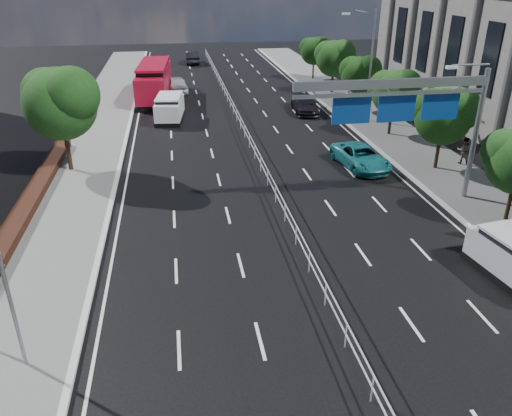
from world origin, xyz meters
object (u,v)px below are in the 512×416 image
object	(u,v)px
parked_car_teal	(360,157)
overhead_gantry	(412,102)
white_minivan	(170,108)
near_car_dark	(192,57)
parked_car_dark	(305,104)
pedestrian_b	(464,150)
near_car_silver	(176,84)
red_bus	(154,80)

from	to	relation	value
parked_car_teal	overhead_gantry	bearing A→B (deg)	-95.63
white_minivan	parked_car_teal	bearing A→B (deg)	-41.29
near_car_dark	parked_car_dark	world-z (taller)	near_car_dark
white_minivan	parked_car_teal	world-z (taller)	white_minivan
white_minivan	pedestrian_b	xyz separation A→B (m)	(18.91, -14.38, -0.01)
near_car_silver	parked_car_teal	distance (m)	26.88
overhead_gantry	near_car_dark	bearing A→B (deg)	100.61
near_car_silver	parked_car_teal	world-z (taller)	near_car_silver
overhead_gantry	pedestrian_b	distance (m)	9.37
overhead_gantry	white_minivan	bearing A→B (deg)	122.66
near_car_dark	pedestrian_b	distance (m)	46.02
overhead_gantry	parked_car_teal	world-z (taller)	overhead_gantry
near_car_dark	parked_car_teal	bearing A→B (deg)	101.83
near_car_silver	near_car_dark	world-z (taller)	near_car_silver
red_bus	near_car_silver	world-z (taller)	red_bus
near_car_dark	parked_car_teal	distance (m)	43.42
near_car_dark	near_car_silver	bearing A→B (deg)	82.09
overhead_gantry	near_car_silver	distance (m)	32.51
overhead_gantry	parked_car_dark	xyz separation A→B (m)	(-0.24, 19.95, -4.86)
parked_car_dark	near_car_dark	bearing A→B (deg)	112.35
near_car_dark	pedestrian_b	size ratio (longest dim) A/B	2.85
near_car_silver	near_car_dark	size ratio (longest dim) A/B	1.00
overhead_gantry	parked_car_teal	size ratio (longest dim) A/B	2.00
parked_car_dark	pedestrian_b	size ratio (longest dim) A/B	2.88
red_bus	near_car_silver	bearing A→B (deg)	49.71
overhead_gantry	near_car_dark	distance (m)	49.23
white_minivan	parked_car_dark	distance (m)	12.13
pedestrian_b	red_bus	bearing A→B (deg)	-19.55
parked_car_dark	near_car_silver	bearing A→B (deg)	143.52
parked_car_teal	pedestrian_b	bearing A→B (deg)	-14.25
near_car_dark	parked_car_dark	size ratio (longest dim) A/B	0.99
near_car_dark	red_bus	bearing A→B (deg)	77.15
near_car_silver	white_minivan	bearing A→B (deg)	79.37
near_car_dark	overhead_gantry	bearing A→B (deg)	100.73
near_car_dark	parked_car_teal	world-z (taller)	near_car_dark
overhead_gantry	parked_car_dark	bearing A→B (deg)	90.69
red_bus	parked_car_dark	distance (m)	15.63
overhead_gantry	near_car_silver	world-z (taller)	overhead_gantry
near_car_silver	parked_car_teal	xyz separation A→B (m)	(11.38, -24.35, -0.15)
parked_car_dark	red_bus	bearing A→B (deg)	154.79
white_minivan	near_car_silver	world-z (taller)	white_minivan
white_minivan	near_car_silver	xyz separation A→B (m)	(0.76, 10.74, -0.18)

